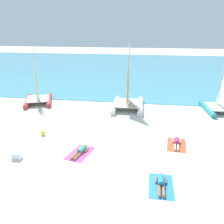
{
  "coord_description": "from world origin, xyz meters",
  "views": [
    {
      "loc": [
        2.45,
        -10.88,
        6.87
      ],
      "look_at": [
        0.0,
        4.92,
        1.2
      ],
      "focal_mm": 39.37,
      "sensor_mm": 36.0,
      "label": 1
    }
  ],
  "objects": [
    {
      "name": "ocean_water",
      "position": [
        0.0,
        30.93,
        0.03
      ],
      "size": [
        120.0,
        40.0,
        0.05
      ],
      "primitive_type": "cube",
      "color": "#4C9EB7",
      "rests_on": "ground"
    },
    {
      "name": "sunbather_left",
      "position": [
        -1.21,
        1.1,
        0.13
      ],
      "size": [
        0.73,
        1.56,
        0.3
      ],
      "rotation": [
        0.0,
        0.0,
        -0.22
      ],
      "color": "#3FB28C",
      "rests_on": "towel_left"
    },
    {
      "name": "towel_middle",
      "position": [
        3.21,
        -1.32,
        0.01
      ],
      "size": [
        1.1,
        1.9,
        0.01
      ],
      "primitive_type": "cube",
      "rotation": [
        0.0,
        0.0,
        -0.0
      ],
      "color": "#338CD8",
      "rests_on": "ground"
    },
    {
      "name": "cooler_box",
      "position": [
        -4.47,
        -0.05,
        0.18
      ],
      "size": [
        0.5,
        0.36,
        0.36
      ],
      "primitive_type": "cube",
      "color": "white",
      "rests_on": "ground"
    },
    {
      "name": "ground_plane",
      "position": [
        0.0,
        10.0,
        0.0
      ],
      "size": [
        120.0,
        120.0,
        0.0
      ],
      "primitive_type": "plane",
      "color": "white"
    },
    {
      "name": "sailboat_red",
      "position": [
        -7.68,
        9.67,
        0.73
      ],
      "size": [
        3.57,
        4.36,
        4.89
      ],
      "rotation": [
        0.0,
        0.0,
        0.37
      ],
      "color": "#CC3838",
      "rests_on": "ground"
    },
    {
      "name": "towel_right",
      "position": [
        4.28,
        2.94,
        0.01
      ],
      "size": [
        1.27,
        1.99,
        0.01
      ],
      "primitive_type": "cube",
      "rotation": [
        0.0,
        0.0,
        -0.09
      ],
      "color": "#EA5933",
      "rests_on": "ground"
    },
    {
      "name": "sailboat_teal",
      "position": [
        8.37,
        9.74,
        0.73
      ],
      "size": [
        2.74,
        3.96,
        4.89
      ],
      "rotation": [
        0.0,
        0.0,
        0.1
      ],
      "color": "teal",
      "rests_on": "ground"
    },
    {
      "name": "towel_left",
      "position": [
        -1.23,
        1.03,
        0.01
      ],
      "size": [
        1.49,
        2.1,
        0.01
      ],
      "primitive_type": "cube",
      "rotation": [
        0.0,
        0.0,
        -0.22
      ],
      "color": "#D84C99",
      "rests_on": "ground"
    },
    {
      "name": "sailboat_white",
      "position": [
        0.69,
        9.39,
        0.82
      ],
      "size": [
        2.81,
        4.3,
        5.51
      ],
      "rotation": [
        0.0,
        0.0,
        0.03
      ],
      "color": "white",
      "rests_on": "ground"
    },
    {
      "name": "sunbather_right",
      "position": [
        4.28,
        3.01,
        0.13
      ],
      "size": [
        0.58,
        1.57,
        0.3
      ],
      "rotation": [
        0.0,
        0.0,
        -0.09
      ],
      "color": "#D83372",
      "rests_on": "towel_right"
    },
    {
      "name": "sunbather_middle",
      "position": [
        3.21,
        -1.26,
        0.13
      ],
      "size": [
        0.54,
        1.56,
        0.3
      ],
      "rotation": [
        0.0,
        0.0,
        -0.0
      ],
      "color": "#268CCC",
      "rests_on": "towel_middle"
    },
    {
      "name": "beach_ball",
      "position": [
        -4.31,
        3.0,
        0.16
      ],
      "size": [
        0.32,
        0.32,
        0.32
      ],
      "primitive_type": "sphere",
      "color": "yellow",
      "rests_on": "ground"
    }
  ]
}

